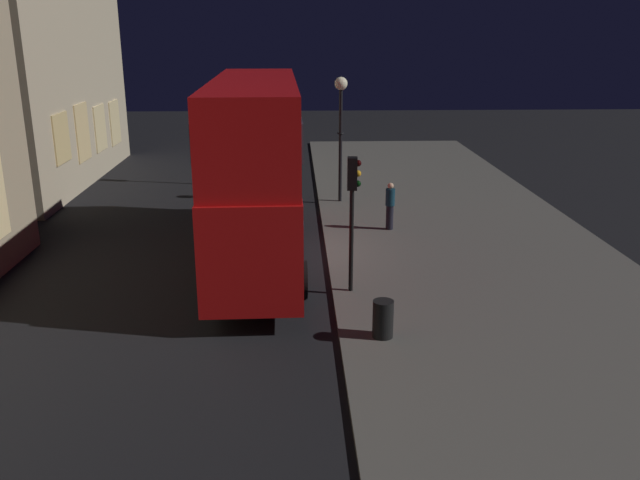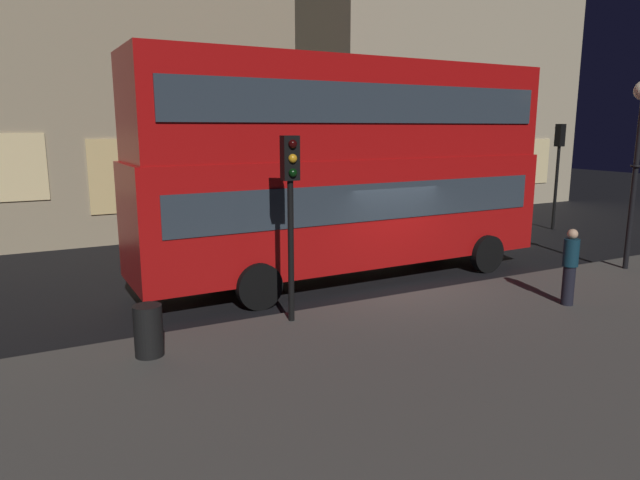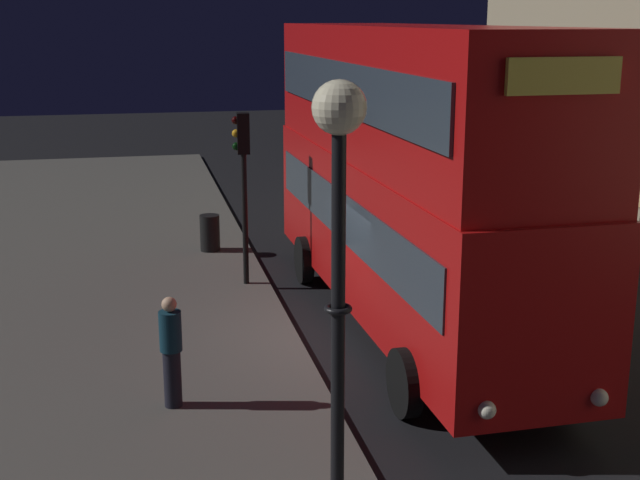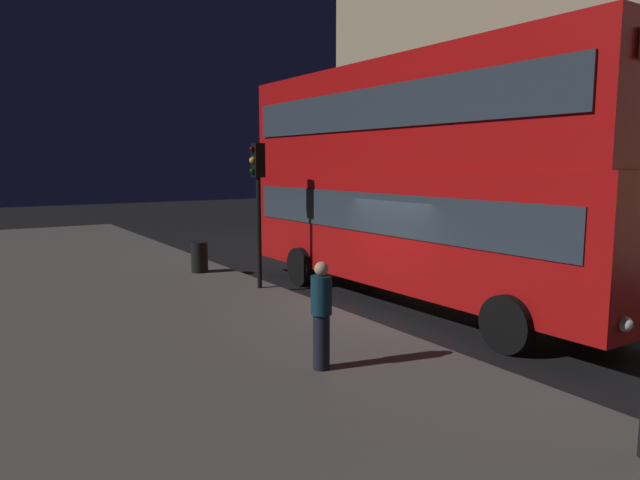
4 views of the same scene
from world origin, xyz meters
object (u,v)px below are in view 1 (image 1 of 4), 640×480
double_decker_bus (256,164)px  litter_bin (383,319)px  pedestrian (390,205)px  traffic_light_far_side (210,122)px  street_lamp (341,109)px  traffic_light_near_kerb (353,196)px

double_decker_bus → litter_bin: double_decker_bus is taller
double_decker_bus → pedestrian: size_ratio=6.64×
traffic_light_far_side → pedestrian: traffic_light_far_side is taller
double_decker_bus → pedestrian: bearing=-57.9°
double_decker_bus → litter_bin: 7.03m
pedestrian → litter_bin: bearing=166.7°
street_lamp → pedestrian: bearing=-160.4°
double_decker_bus → traffic_light_near_kerb: double_decker_bus is taller
traffic_light_far_side → street_lamp: (-3.82, -5.70, 0.97)m
double_decker_bus → street_lamp: size_ratio=2.23×
pedestrian → litter_bin: (-8.72, 1.36, -0.43)m
litter_bin → traffic_light_near_kerb: bearing=9.5°
traffic_light_far_side → litter_bin: (-16.73, -5.83, -2.37)m
street_lamp → litter_bin: 13.34m
traffic_light_far_side → street_lamp: bearing=51.0°
traffic_light_near_kerb → street_lamp: street_lamp is taller
traffic_light_far_side → pedestrian: 10.94m
traffic_light_near_kerb → traffic_light_far_side: bearing=24.9°
traffic_light_near_kerb → double_decker_bus: bearing=46.8°
traffic_light_near_kerb → pedestrian: 6.36m
pedestrian → litter_bin: size_ratio=1.90×
double_decker_bus → traffic_light_far_side: 11.29m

